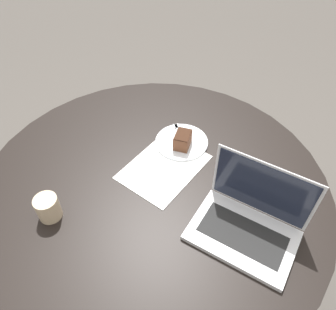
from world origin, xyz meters
TOP-DOWN VIEW (x-y plane):
  - ground_plane at (0.00, 0.00)m, footprint 12.00×12.00m
  - dining_table at (0.00, 0.00)m, footprint 1.37×1.37m
  - paper_document at (-0.08, -0.04)m, footprint 0.40×0.34m
  - plate at (-0.23, -0.11)m, footprint 0.23×0.23m
  - cake_slice at (-0.21, -0.09)m, footprint 0.11×0.10m
  - fork at (-0.25, -0.15)m, footprint 0.08×0.17m
  - coffee_glass at (0.38, -0.09)m, footprint 0.08×0.08m
  - laptop at (-0.14, 0.36)m, footprint 0.36×0.41m

SIDE VIEW (x-z plane):
  - ground_plane at x=0.00m, z-range 0.00..0.00m
  - dining_table at x=0.00m, z-range 0.23..0.95m
  - paper_document at x=-0.08m, z-range 0.72..0.72m
  - plate at x=-0.23m, z-range 0.72..0.73m
  - fork at x=-0.25m, z-range 0.73..0.73m
  - cake_slice at x=-0.21m, z-range 0.73..0.79m
  - laptop at x=-0.14m, z-range 0.64..0.89m
  - coffee_glass at x=0.38m, z-range 0.72..0.81m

